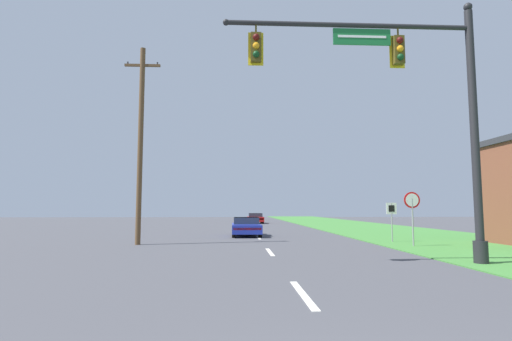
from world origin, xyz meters
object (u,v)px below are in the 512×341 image
(route_sign_post, at_px, (392,213))
(utility_pole_near, at_px, (140,141))
(car_ahead, at_px, (246,227))
(far_car, at_px, (255,218))
(signal_mast, at_px, (417,102))
(stop_sign, at_px, (412,206))

(route_sign_post, distance_m, utility_pole_near, 13.51)
(car_ahead, height_order, far_car, same)
(signal_mast, height_order, car_ahead, signal_mast)
(far_car, distance_m, stop_sign, 30.34)
(car_ahead, xyz_separation_m, stop_sign, (7.56, -7.71, 1.26))
(stop_sign, distance_m, route_sign_post, 2.42)
(far_car, xyz_separation_m, stop_sign, (5.89, -29.73, 1.26))
(route_sign_post, bearing_deg, car_ahead, 144.72)
(signal_mast, xyz_separation_m, utility_pole_near, (-10.71, 7.58, -0.09))
(signal_mast, bearing_deg, far_car, 95.70)
(car_ahead, xyz_separation_m, far_car, (1.68, 22.02, 0.00))
(stop_sign, relative_size, utility_pole_near, 0.25)
(car_ahead, distance_m, stop_sign, 10.87)
(far_car, bearing_deg, utility_pole_near, -104.35)
(signal_mast, distance_m, stop_sign, 7.12)
(car_ahead, xyz_separation_m, route_sign_post, (7.52, -5.32, 0.92))
(signal_mast, height_order, route_sign_post, signal_mast)
(car_ahead, distance_m, utility_pole_near, 9.28)
(signal_mast, xyz_separation_m, far_car, (-3.55, 35.56, -4.62))
(far_car, height_order, route_sign_post, route_sign_post)
(car_ahead, bearing_deg, route_sign_post, -35.28)
(route_sign_post, xyz_separation_m, utility_pole_near, (-13.00, -0.65, 3.62))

